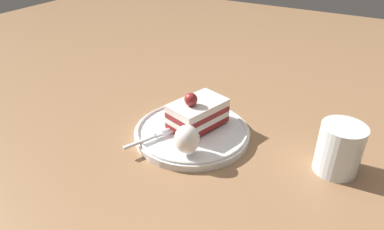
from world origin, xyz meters
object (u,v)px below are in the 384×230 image
object	(u,v)px
dessert_plate	(192,132)
drink_glass_far	(339,151)
whipped_cream_dollop	(187,139)
fork	(151,138)
cake_slice	(197,113)

from	to	relation	value
dessert_plate	drink_glass_far	distance (m)	0.27
dessert_plate	whipped_cream_dollop	bearing A→B (deg)	-66.56
dessert_plate	fork	size ratio (longest dim) A/B	2.25
cake_slice	drink_glass_far	size ratio (longest dim) A/B	1.43
whipped_cream_dollop	fork	size ratio (longest dim) A/B	0.53
fork	drink_glass_far	bearing A→B (deg)	17.98
drink_glass_far	cake_slice	bearing A→B (deg)	-176.74
cake_slice	whipped_cream_dollop	size ratio (longest dim) A/B	2.38
drink_glass_far	dessert_plate	bearing A→B (deg)	-173.25
whipped_cream_dollop	fork	bearing A→B (deg)	178.62
cake_slice	drink_glass_far	xyz separation A→B (m)	(0.27, 0.02, -0.01)
dessert_plate	whipped_cream_dollop	xyz separation A→B (m)	(0.03, -0.07, 0.04)
cake_slice	fork	size ratio (longest dim) A/B	1.25
dessert_plate	drink_glass_far	size ratio (longest dim) A/B	2.57
cake_slice	whipped_cream_dollop	world-z (taller)	cake_slice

